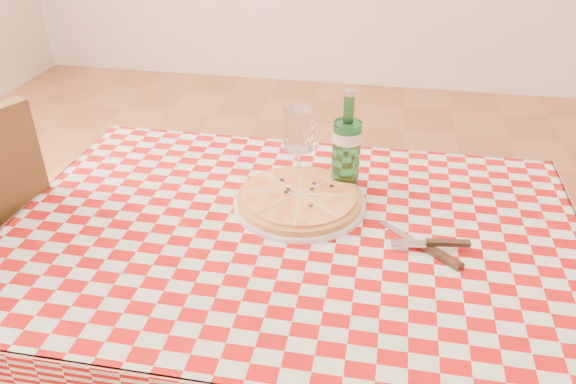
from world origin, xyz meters
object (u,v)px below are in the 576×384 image
object	(u,v)px
water_bottle	(347,141)
wine_glass	(299,146)
dining_table	(292,263)
pizza_plate	(300,198)

from	to	relation	value
water_bottle	wine_glass	world-z (taller)	water_bottle
dining_table	water_bottle	bearing A→B (deg)	64.67
dining_table	wine_glass	size ratio (longest dim) A/B	6.07
pizza_plate	wine_glass	size ratio (longest dim) A/B	1.61
wine_glass	dining_table	bearing A→B (deg)	-84.42
pizza_plate	water_bottle	world-z (taller)	water_bottle
water_bottle	dining_table	bearing A→B (deg)	-115.33
pizza_plate	water_bottle	distance (m)	0.18
pizza_plate	water_bottle	size ratio (longest dim) A/B	1.22
pizza_plate	wine_glass	world-z (taller)	wine_glass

